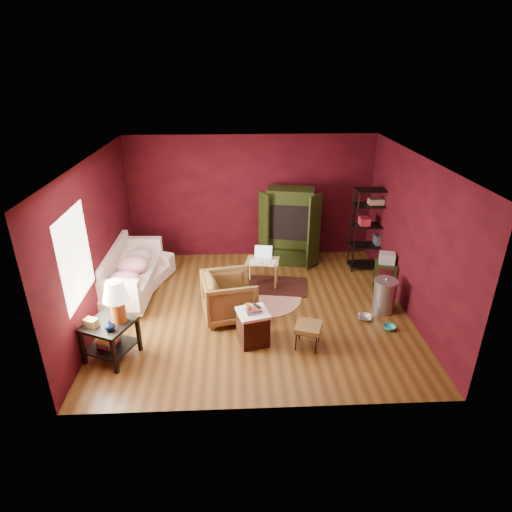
{
  "coord_description": "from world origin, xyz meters",
  "views": [
    {
      "loc": [
        -0.33,
        -6.84,
        4.26
      ],
      "look_at": [
        0.0,
        0.2,
        1.0
      ],
      "focal_mm": 30.0,
      "sensor_mm": 36.0,
      "label": 1
    }
  ],
  "objects_px": {
    "sofa": "(127,274)",
    "laptop_desk": "(263,263)",
    "armchair": "(229,295)",
    "wire_shelving": "(374,226)",
    "side_table": "(113,313)",
    "hamper": "(253,326)",
    "tv_armoire": "(290,225)"
  },
  "relations": [
    {
      "from": "sofa",
      "to": "laptop_desk",
      "type": "relative_size",
      "value": 2.83
    },
    {
      "from": "armchair",
      "to": "wire_shelving",
      "type": "height_order",
      "value": "wire_shelving"
    },
    {
      "from": "side_table",
      "to": "hamper",
      "type": "xyz_separation_m",
      "value": [
        2.12,
        0.26,
        -0.48
      ]
    },
    {
      "from": "laptop_desk",
      "to": "tv_armoire",
      "type": "distance_m",
      "value": 1.3
    },
    {
      "from": "sofa",
      "to": "armchair",
      "type": "height_order",
      "value": "armchair"
    },
    {
      "from": "armchair",
      "to": "wire_shelving",
      "type": "xyz_separation_m",
      "value": [
        3.09,
        1.86,
        0.54
      ]
    },
    {
      "from": "sofa",
      "to": "armchair",
      "type": "relative_size",
      "value": 2.51
    },
    {
      "from": "hamper",
      "to": "tv_armoire",
      "type": "bearing_deg",
      "value": 72.73
    },
    {
      "from": "side_table",
      "to": "armchair",
      "type": "bearing_deg",
      "value": 31.03
    },
    {
      "from": "hamper",
      "to": "laptop_desk",
      "type": "bearing_deg",
      "value": 81.97
    },
    {
      "from": "laptop_desk",
      "to": "wire_shelving",
      "type": "distance_m",
      "value": 2.57
    },
    {
      "from": "hamper",
      "to": "laptop_desk",
      "type": "height_order",
      "value": "laptop_desk"
    },
    {
      "from": "hamper",
      "to": "wire_shelving",
      "type": "bearing_deg",
      "value": 44.35
    },
    {
      "from": "laptop_desk",
      "to": "tv_armoire",
      "type": "height_order",
      "value": "tv_armoire"
    },
    {
      "from": "sofa",
      "to": "tv_armoire",
      "type": "height_order",
      "value": "tv_armoire"
    },
    {
      "from": "side_table",
      "to": "laptop_desk",
      "type": "xyz_separation_m",
      "value": [
        2.4,
        2.22,
        -0.28
      ]
    },
    {
      "from": "sofa",
      "to": "laptop_desk",
      "type": "distance_m",
      "value": 2.68
    },
    {
      "from": "armchair",
      "to": "hamper",
      "type": "relative_size",
      "value": 1.37
    },
    {
      "from": "hamper",
      "to": "laptop_desk",
      "type": "distance_m",
      "value": 1.99
    },
    {
      "from": "armchair",
      "to": "hamper",
      "type": "height_order",
      "value": "armchair"
    },
    {
      "from": "hamper",
      "to": "tv_armoire",
      "type": "relative_size",
      "value": 0.38
    },
    {
      "from": "sofa",
      "to": "laptop_desk",
      "type": "xyz_separation_m",
      "value": [
        2.67,
        0.27,
        0.05
      ]
    },
    {
      "from": "sofa",
      "to": "armchair",
      "type": "distance_m",
      "value": 2.19
    },
    {
      "from": "side_table",
      "to": "tv_armoire",
      "type": "distance_m",
      "value": 4.47
    },
    {
      "from": "armchair",
      "to": "side_table",
      "type": "relative_size",
      "value": 0.7
    },
    {
      "from": "side_table",
      "to": "hamper",
      "type": "distance_m",
      "value": 2.19
    },
    {
      "from": "laptop_desk",
      "to": "wire_shelving",
      "type": "height_order",
      "value": "wire_shelving"
    },
    {
      "from": "laptop_desk",
      "to": "tv_armoire",
      "type": "bearing_deg",
      "value": 67.09
    },
    {
      "from": "armchair",
      "to": "laptop_desk",
      "type": "distance_m",
      "value": 1.36
    },
    {
      "from": "laptop_desk",
      "to": "sofa",
      "type": "bearing_deg",
      "value": -164.96
    },
    {
      "from": "hamper",
      "to": "wire_shelving",
      "type": "xyz_separation_m",
      "value": [
        2.7,
        2.64,
        0.69
      ]
    },
    {
      "from": "side_table",
      "to": "laptop_desk",
      "type": "distance_m",
      "value": 3.28
    }
  ]
}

